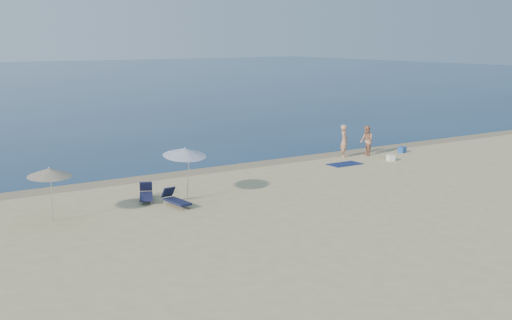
{
  "coord_description": "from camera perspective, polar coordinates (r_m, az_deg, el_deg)",
  "views": [
    {
      "loc": [
        -19.69,
        -9.31,
        6.78
      ],
      "look_at": [
        -3.24,
        16.0,
        1.0
      ],
      "focal_mm": 45.0,
      "sensor_mm": 36.0,
      "label": 1
    }
  ],
  "objects": [
    {
      "name": "blue_cooler",
      "position": [
        39.34,
        12.86,
        0.9
      ],
      "size": [
        0.57,
        0.48,
        0.35
      ],
      "primitive_type": "cube",
      "rotation": [
        0.0,
        0.0,
        0.31
      ],
      "color": "#1E4BA4",
      "rests_on": "ground"
    },
    {
      "name": "beach_towel",
      "position": [
        35.14,
        7.89,
        -0.36
      ],
      "size": [
        1.87,
        1.05,
        0.03
      ],
      "primitive_type": "cube",
      "rotation": [
        0.0,
        0.0,
        -0.01
      ],
      "color": "#0D1945",
      "rests_on": "ground"
    },
    {
      "name": "person_right",
      "position": [
        37.8,
        9.8,
        1.71
      ],
      "size": [
        0.95,
        1.05,
        1.77
      ],
      "primitive_type": "imported",
      "rotation": [
        0.0,
        0.0,
        -1.96
      ],
      "color": "tan",
      "rests_on": "ground"
    },
    {
      "name": "wet_sand_strip",
      "position": [
        35.46,
        1.39,
        -0.18
      ],
      "size": [
        240.0,
        1.6,
        0.0
      ],
      "primitive_type": "cube",
      "color": "#847254",
      "rests_on": "ground"
    },
    {
      "name": "lounger_left",
      "position": [
        26.42,
        -7.15,
        -3.54
      ],
      "size": [
        0.67,
        1.64,
        0.71
      ],
      "rotation": [
        0.0,
        0.0,
        0.09
      ],
      "color": "#131835",
      "rests_on": "ground"
    },
    {
      "name": "white_bag",
      "position": [
        36.55,
        11.89,
        0.18
      ],
      "size": [
        0.46,
        0.42,
        0.33
      ],
      "primitive_type": "cube",
      "rotation": [
        0.0,
        0.0,
        -0.28
      ],
      "color": "white",
      "rests_on": "ground"
    },
    {
      "name": "person_left",
      "position": [
        37.04,
        7.85,
        1.68
      ],
      "size": [
        0.8,
        0.82,
        1.89
      ],
      "primitive_type": "imported",
      "rotation": [
        0.0,
        0.0,
        0.84
      ],
      "color": "tan",
      "rests_on": "ground"
    },
    {
      "name": "umbrella_near",
      "position": [
        27.02,
        -6.35,
        0.72
      ],
      "size": [
        1.94,
        1.96,
        2.39
      ],
      "rotation": [
        0.0,
        0.0,
        -0.06
      ],
      "color": "silver",
      "rests_on": "ground"
    },
    {
      "name": "lounger_right",
      "position": [
        27.47,
        -9.74,
        -3.05
      ],
      "size": [
        1.13,
        1.7,
        0.72
      ],
      "rotation": [
        0.0,
        0.0,
        -0.4
      ],
      "color": "#141839",
      "rests_on": "ground"
    },
    {
      "name": "umbrella_far",
      "position": [
        24.82,
        -17.89,
        -1.04
      ],
      "size": [
        1.67,
        1.69,
        2.15
      ],
      "rotation": [
        0.0,
        0.0,
        -0.03
      ],
      "color": "silver",
      "rests_on": "ground"
    }
  ]
}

